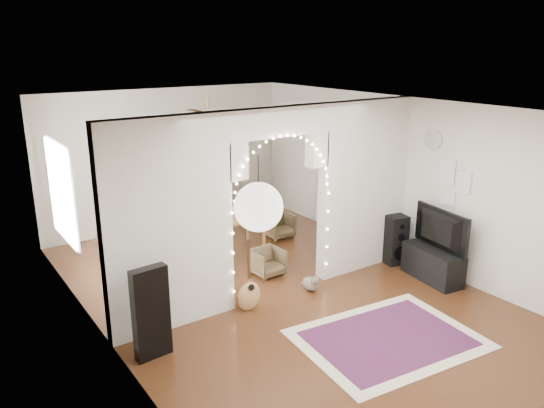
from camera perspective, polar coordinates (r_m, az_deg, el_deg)
floor at (r=7.92m, az=0.63°, el=-9.36°), size 7.50×7.50×0.00m
ceiling at (r=7.15m, az=0.70°, el=10.44°), size 5.00×7.50×0.02m
wall_back at (r=10.61m, az=-11.19°, el=4.86°), size 5.00×0.02×2.70m
wall_front at (r=5.07m, az=26.42°, el=-10.14°), size 5.00×0.02×2.70m
wall_left at (r=6.38m, az=-18.01°, el=-3.69°), size 0.02×7.50×2.70m
wall_right at (r=9.05m, az=13.69°, el=2.64°), size 0.02×7.50×2.70m
divider_wall at (r=7.40m, az=0.66°, el=0.58°), size 5.00×0.20×2.70m
fairy_lights at (r=7.26m, az=1.26°, el=1.29°), size 1.64×0.04×1.60m
window at (r=8.02m, az=-21.75°, el=1.20°), size 0.04×1.20×1.40m
wall_clock at (r=8.51m, az=16.96°, el=6.67°), size 0.03×0.31×0.31m
picture_frames at (r=8.39m, az=18.73°, el=2.18°), size 0.02×0.50×0.70m
paper_lantern at (r=4.24m, az=-1.47°, el=-0.33°), size 0.40×0.40×0.40m
ceiling_fan at (r=8.88m, az=-6.92°, el=9.64°), size 1.10×1.10×0.30m
area_rug at (r=6.90m, az=12.36°, el=-13.97°), size 2.32×1.85×0.02m
guitar_case at (r=6.32m, az=-12.89°, el=-11.37°), size 0.44×0.18×1.12m
acoustic_guitar at (r=7.24m, az=-2.49°, el=-8.68°), size 0.37×0.18×0.88m
tabby_cat at (r=7.90m, az=4.20°, el=-8.52°), size 0.22×0.44×0.29m
floor_speaker at (r=8.95m, az=13.19°, el=-3.79°), size 0.37×0.34×0.83m
media_console at (r=8.56m, az=16.89°, el=-6.22°), size 0.55×1.05×0.50m
tv at (r=8.36m, az=17.21°, el=-2.69°), size 0.31×1.08×0.62m
bookcase at (r=10.07m, az=-8.37°, el=0.53°), size 1.37×0.41×1.39m
dining_table at (r=8.87m, az=-4.84°, el=-1.72°), size 1.29×0.94×0.76m
flower_vase at (r=8.81m, az=-4.86°, el=-0.68°), size 0.20×0.20×0.19m
dining_chair_left at (r=8.37m, az=-0.49°, el=-6.26°), size 0.47×0.48×0.42m
dining_chair_right at (r=9.96m, az=0.72°, el=-2.32°), size 0.50×0.52×0.45m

